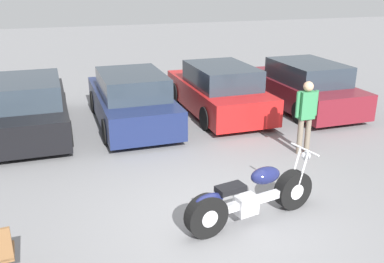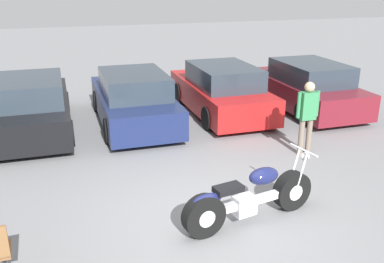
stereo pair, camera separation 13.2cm
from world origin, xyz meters
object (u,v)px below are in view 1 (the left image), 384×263
object	(u,v)px
parked_car_black	(29,107)
parked_car_red	(218,91)
motorcycle	(251,198)
parked_car_navy	(131,100)
parked_car_maroon	(303,87)
person_standing	(306,112)

from	to	relation	value
parked_car_black	parked_car_red	world-z (taller)	same
motorcycle	parked_car_black	bearing A→B (deg)	121.53
parked_car_black	parked_car_navy	world-z (taller)	same
motorcycle	parked_car_black	world-z (taller)	parked_car_black
parked_car_black	parked_car_maroon	size ratio (longest dim) A/B	1.00
parked_car_black	parked_car_red	distance (m)	5.01
motorcycle	parked_car_red	size ratio (longest dim) A/B	0.54
parked_car_black	parked_car_navy	distance (m)	2.51
motorcycle	parked_car_navy	xyz separation A→B (m)	(-0.84, 5.34, 0.23)
motorcycle	parked_car_black	xyz separation A→B (m)	(-3.35, 5.46, 0.23)
motorcycle	parked_car_maroon	bearing A→B (deg)	51.29
person_standing	parked_car_navy	bearing A→B (deg)	134.92
parked_car_navy	person_standing	distance (m)	4.49
motorcycle	person_standing	distance (m)	3.22
motorcycle	parked_car_red	world-z (taller)	parked_car_red
parked_car_red	person_standing	distance (m)	3.43
parked_car_red	person_standing	xyz separation A→B (m)	(0.66, -3.36, 0.30)
motorcycle	parked_car_navy	world-z (taller)	parked_car_navy
person_standing	parked_car_red	bearing A→B (deg)	101.07
motorcycle	parked_car_red	xyz separation A→B (m)	(1.66, 5.53, 0.23)
parked_car_navy	parked_car_maroon	xyz separation A→B (m)	(5.01, -0.14, 0.00)
parked_car_black	person_standing	bearing A→B (deg)	-30.10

